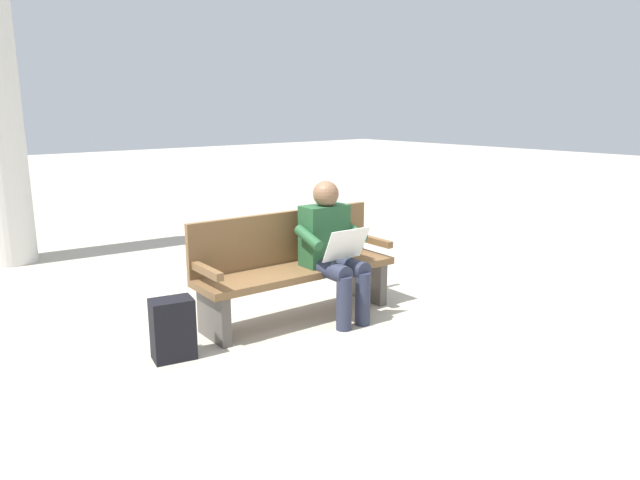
% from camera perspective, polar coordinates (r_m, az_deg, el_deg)
% --- Properties ---
extents(ground_plane, '(40.00, 40.00, 0.00)m').
position_cam_1_polar(ground_plane, '(5.13, -2.12, -7.55)').
color(ground_plane, '#B7AD99').
extents(bench_near, '(1.82, 0.57, 0.90)m').
position_cam_1_polar(bench_near, '(5.05, -2.63, -2.43)').
color(bench_near, brown).
rests_on(bench_near, ground).
extents(person_seated, '(0.59, 0.59, 1.18)m').
position_cam_1_polar(person_seated, '(4.96, 1.20, -0.67)').
color(person_seated, '#23512D').
rests_on(person_seated, ground).
extents(backpack, '(0.33, 0.29, 0.45)m').
position_cam_1_polar(backpack, '(4.40, -14.13, -8.41)').
color(backpack, black).
rests_on(backpack, ground).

